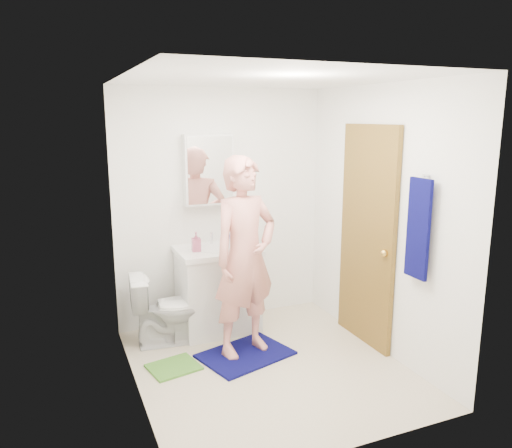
{
  "coord_description": "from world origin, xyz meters",
  "views": [
    {
      "loc": [
        -1.63,
        -3.6,
        2.11
      ],
      "look_at": [
        -0.01,
        0.25,
        1.21
      ],
      "focal_mm": 35.0,
      "sensor_mm": 36.0,
      "label": 1
    }
  ],
  "objects_px": {
    "towel": "(418,229)",
    "toilet": "(168,309)",
    "vanity_cabinet": "(218,291)",
    "soap_dispenser": "(196,242)",
    "medicine_cabinet": "(209,170)",
    "toothbrush_cup": "(236,238)",
    "man": "(245,257)"
  },
  "relations": [
    {
      "from": "towel",
      "to": "toilet",
      "type": "relative_size",
      "value": 1.17
    },
    {
      "from": "vanity_cabinet",
      "to": "soap_dispenser",
      "type": "distance_m",
      "value": 0.59
    },
    {
      "from": "towel",
      "to": "soap_dispenser",
      "type": "relative_size",
      "value": 4.3
    },
    {
      "from": "vanity_cabinet",
      "to": "medicine_cabinet",
      "type": "height_order",
      "value": "medicine_cabinet"
    },
    {
      "from": "medicine_cabinet",
      "to": "soap_dispenser",
      "type": "relative_size",
      "value": 3.76
    },
    {
      "from": "soap_dispenser",
      "to": "toothbrush_cup",
      "type": "relative_size",
      "value": 1.42
    },
    {
      "from": "toilet",
      "to": "toothbrush_cup",
      "type": "distance_m",
      "value": 0.98
    },
    {
      "from": "soap_dispenser",
      "to": "man",
      "type": "height_order",
      "value": "man"
    },
    {
      "from": "towel",
      "to": "man",
      "type": "distance_m",
      "value": 1.47
    },
    {
      "from": "soap_dispenser",
      "to": "toilet",
      "type": "bearing_deg",
      "value": -165.0
    },
    {
      "from": "vanity_cabinet",
      "to": "toothbrush_cup",
      "type": "height_order",
      "value": "toothbrush_cup"
    },
    {
      "from": "vanity_cabinet",
      "to": "soap_dispenser",
      "type": "height_order",
      "value": "soap_dispenser"
    },
    {
      "from": "vanity_cabinet",
      "to": "man",
      "type": "distance_m",
      "value": 0.78
    },
    {
      "from": "toilet",
      "to": "man",
      "type": "height_order",
      "value": "man"
    },
    {
      "from": "soap_dispenser",
      "to": "towel",
      "type": "bearing_deg",
      "value": -46.15
    },
    {
      "from": "medicine_cabinet",
      "to": "towel",
      "type": "height_order",
      "value": "medicine_cabinet"
    },
    {
      "from": "vanity_cabinet",
      "to": "soap_dispenser",
      "type": "xyz_separation_m",
      "value": [
        -0.22,
        -0.03,
        0.54
      ]
    },
    {
      "from": "toilet",
      "to": "toothbrush_cup",
      "type": "height_order",
      "value": "toothbrush_cup"
    },
    {
      "from": "toilet",
      "to": "soap_dispenser",
      "type": "xyz_separation_m",
      "value": [
        0.32,
        0.09,
        0.6
      ]
    },
    {
      "from": "towel",
      "to": "man",
      "type": "relative_size",
      "value": 0.45
    },
    {
      "from": "vanity_cabinet",
      "to": "medicine_cabinet",
      "type": "relative_size",
      "value": 1.14
    },
    {
      "from": "soap_dispenser",
      "to": "man",
      "type": "xyz_separation_m",
      "value": [
        0.28,
        -0.56,
        -0.03
      ]
    },
    {
      "from": "toothbrush_cup",
      "to": "man",
      "type": "relative_size",
      "value": 0.07
    },
    {
      "from": "vanity_cabinet",
      "to": "towel",
      "type": "relative_size",
      "value": 1.0
    },
    {
      "from": "toothbrush_cup",
      "to": "man",
      "type": "bearing_deg",
      "value": -103.91
    },
    {
      "from": "toothbrush_cup",
      "to": "soap_dispenser",
      "type": "bearing_deg",
      "value": -162.16
    },
    {
      "from": "vanity_cabinet",
      "to": "towel",
      "type": "distance_m",
      "value": 2.08
    },
    {
      "from": "towel",
      "to": "toothbrush_cup",
      "type": "height_order",
      "value": "towel"
    },
    {
      "from": "vanity_cabinet",
      "to": "toothbrush_cup",
      "type": "distance_m",
      "value": 0.57
    },
    {
      "from": "towel",
      "to": "toothbrush_cup",
      "type": "xyz_separation_m",
      "value": [
        -0.94,
        1.6,
        -0.35
      ]
    },
    {
      "from": "towel",
      "to": "toothbrush_cup",
      "type": "relative_size",
      "value": 6.11
    },
    {
      "from": "vanity_cabinet",
      "to": "soap_dispenser",
      "type": "relative_size",
      "value": 4.3
    }
  ]
}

